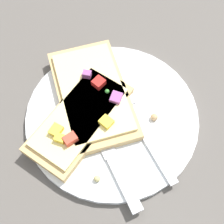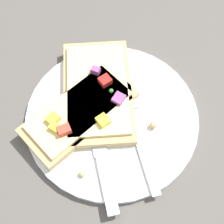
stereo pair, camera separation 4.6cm
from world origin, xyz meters
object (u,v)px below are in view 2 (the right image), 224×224
at_px(fork, 131,116).
at_px(knife, 100,151).
at_px(plate, 112,117).
at_px(pizza_slice_main, 98,90).
at_px(pizza_slice_corner, 79,112).

height_order(fork, knife, knife).
bearing_deg(plate, fork, 25.29).
relative_size(fork, pizza_slice_main, 0.83).
bearing_deg(pizza_slice_main, knife, 178.84).
xyz_separation_m(plate, knife, (0.02, -0.06, 0.01)).
distance_m(knife, pizza_slice_corner, 0.07).
relative_size(pizza_slice_main, pizza_slice_corner, 1.11).
height_order(plate, fork, fork).
xyz_separation_m(fork, knife, (-0.01, -0.07, 0.00)).
distance_m(fork, pizza_slice_main, 0.07).
distance_m(fork, knife, 0.07).
bearing_deg(pizza_slice_corner, fork, 134.49).
xyz_separation_m(knife, pizza_slice_main, (-0.06, 0.08, 0.01)).
height_order(knife, pizza_slice_main, pizza_slice_main).
bearing_deg(fork, plate, 68.76).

